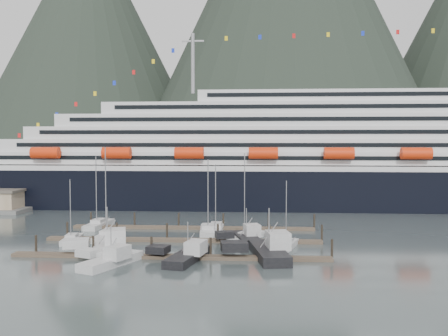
{
  "coord_description": "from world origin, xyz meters",
  "views": [
    {
      "loc": [
        8.59,
        -86.35,
        17.52
      ],
      "look_at": [
        0.79,
        22.0,
        11.83
      ],
      "focal_mm": 42.0,
      "sensor_mm": 36.0,
      "label": 1
    }
  ],
  "objects_px": {
    "sailboat_a": "(72,240)",
    "trawler_c": "(187,255)",
    "trawler_d": "(268,251)",
    "sailboat_d": "(247,237)",
    "sailboat_f": "(216,229)",
    "sailboat_h": "(287,245)",
    "sailboat_c": "(208,231)",
    "sailboat_b": "(108,236)",
    "sailboat_e": "(99,225)",
    "cruise_ship": "(342,161)",
    "trawler_a": "(110,260)",
    "trawler_e": "(246,237)",
    "trawler_b": "(106,247)"
  },
  "relations": [
    {
      "from": "sailboat_b",
      "to": "sailboat_c",
      "type": "height_order",
      "value": "sailboat_b"
    },
    {
      "from": "trawler_d",
      "to": "sailboat_e",
      "type": "bearing_deg",
      "value": 43.23
    },
    {
      "from": "trawler_c",
      "to": "sailboat_a",
      "type": "bearing_deg",
      "value": 72.32
    },
    {
      "from": "sailboat_c",
      "to": "trawler_a",
      "type": "height_order",
      "value": "sailboat_c"
    },
    {
      "from": "trawler_c",
      "to": "trawler_e",
      "type": "distance_m",
      "value": 16.48
    },
    {
      "from": "trawler_d",
      "to": "sailboat_d",
      "type": "bearing_deg",
      "value": 3.69
    },
    {
      "from": "cruise_ship",
      "to": "trawler_b",
      "type": "height_order",
      "value": "cruise_ship"
    },
    {
      "from": "sailboat_a",
      "to": "sailboat_d",
      "type": "bearing_deg",
      "value": -88.93
    },
    {
      "from": "sailboat_c",
      "to": "sailboat_e",
      "type": "relative_size",
      "value": 0.98
    },
    {
      "from": "sailboat_h",
      "to": "cruise_ship",
      "type": "bearing_deg",
      "value": -1.53
    },
    {
      "from": "sailboat_a",
      "to": "sailboat_d",
      "type": "xyz_separation_m",
      "value": [
        30.19,
        4.51,
        0.03
      ]
    },
    {
      "from": "trawler_a",
      "to": "trawler_c",
      "type": "relative_size",
      "value": 0.9
    },
    {
      "from": "sailboat_d",
      "to": "trawler_c",
      "type": "relative_size",
      "value": 1.24
    },
    {
      "from": "trawler_e",
      "to": "sailboat_e",
      "type": "bearing_deg",
      "value": 51.04
    },
    {
      "from": "cruise_ship",
      "to": "trawler_d",
      "type": "distance_m",
      "value": 67.59
    },
    {
      "from": "sailboat_d",
      "to": "cruise_ship",
      "type": "bearing_deg",
      "value": 1.5
    },
    {
      "from": "sailboat_f",
      "to": "sailboat_b",
      "type": "bearing_deg",
      "value": 116.77
    },
    {
      "from": "sailboat_c",
      "to": "trawler_d",
      "type": "distance_m",
      "value": 22.51
    },
    {
      "from": "sailboat_h",
      "to": "sailboat_d",
      "type": "bearing_deg",
      "value": 62.09
    },
    {
      "from": "trawler_d",
      "to": "sailboat_a",
      "type": "bearing_deg",
      "value": 63.98
    },
    {
      "from": "sailboat_f",
      "to": "trawler_a",
      "type": "relative_size",
      "value": 1.18
    },
    {
      "from": "trawler_e",
      "to": "sailboat_f",
      "type": "bearing_deg",
      "value": 14.12
    },
    {
      "from": "sailboat_c",
      "to": "sailboat_f",
      "type": "xyz_separation_m",
      "value": [
        1.22,
        3.16,
        -0.01
      ]
    },
    {
      "from": "sailboat_d",
      "to": "sailboat_h",
      "type": "xyz_separation_m",
      "value": [
        6.7,
        -6.37,
        -0.03
      ]
    },
    {
      "from": "sailboat_a",
      "to": "sailboat_d",
      "type": "relative_size",
      "value": 0.72
    },
    {
      "from": "cruise_ship",
      "to": "trawler_a",
      "type": "height_order",
      "value": "cruise_ship"
    },
    {
      "from": "cruise_ship",
      "to": "sailboat_c",
      "type": "bearing_deg",
      "value": -125.67
    },
    {
      "from": "trawler_d",
      "to": "trawler_e",
      "type": "distance_m",
      "value": 12.12
    },
    {
      "from": "sailboat_c",
      "to": "trawler_a",
      "type": "xyz_separation_m",
      "value": [
        -11.13,
        -26.06,
        0.37
      ]
    },
    {
      "from": "sailboat_c",
      "to": "sailboat_f",
      "type": "distance_m",
      "value": 3.39
    },
    {
      "from": "trawler_a",
      "to": "cruise_ship",
      "type": "bearing_deg",
      "value": -7.98
    },
    {
      "from": "sailboat_b",
      "to": "sailboat_e",
      "type": "relative_size",
      "value": 1.13
    },
    {
      "from": "sailboat_h",
      "to": "trawler_e",
      "type": "height_order",
      "value": "sailboat_h"
    },
    {
      "from": "sailboat_a",
      "to": "trawler_c",
      "type": "relative_size",
      "value": 0.89
    },
    {
      "from": "sailboat_b",
      "to": "sailboat_f",
      "type": "distance_m",
      "value": 20.86
    },
    {
      "from": "trawler_a",
      "to": "sailboat_f",
      "type": "bearing_deg",
      "value": 0.48
    },
    {
      "from": "sailboat_b",
      "to": "trawler_d",
      "type": "distance_m",
      "value": 31.33
    },
    {
      "from": "cruise_ship",
      "to": "sailboat_c",
      "type": "relative_size",
      "value": 14.38
    },
    {
      "from": "sailboat_e",
      "to": "trawler_a",
      "type": "height_order",
      "value": "sailboat_e"
    },
    {
      "from": "sailboat_c",
      "to": "sailboat_d",
      "type": "bearing_deg",
      "value": -131.08
    },
    {
      "from": "sailboat_b",
      "to": "trawler_c",
      "type": "xyz_separation_m",
      "value": [
        16.54,
        -16.07,
        0.38
      ]
    },
    {
      "from": "cruise_ship",
      "to": "sailboat_b",
      "type": "distance_m",
      "value": 70.94
    },
    {
      "from": "sailboat_f",
      "to": "trawler_c",
      "type": "relative_size",
      "value": 1.06
    },
    {
      "from": "sailboat_a",
      "to": "trawler_d",
      "type": "xyz_separation_m",
      "value": [
        33.64,
        -9.68,
        0.61
      ]
    },
    {
      "from": "cruise_ship",
      "to": "sailboat_d",
      "type": "relative_size",
      "value": 13.32
    },
    {
      "from": "trawler_c",
      "to": "sailboat_e",
      "type": "bearing_deg",
      "value": 50.13
    },
    {
      "from": "sailboat_c",
      "to": "sailboat_e",
      "type": "bearing_deg",
      "value": 70.71
    },
    {
      "from": "sailboat_d",
      "to": "trawler_e",
      "type": "distance_m",
      "value": 2.67
    },
    {
      "from": "sailboat_c",
      "to": "sailboat_d",
      "type": "height_order",
      "value": "sailboat_d"
    },
    {
      "from": "sailboat_f",
      "to": "sailboat_h",
      "type": "bearing_deg",
      "value": -139.26
    }
  ]
}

